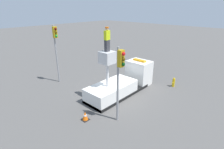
# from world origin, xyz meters

# --- Properties ---
(ground_plane) EXTENTS (120.00, 120.00, 0.00)m
(ground_plane) POSITION_xyz_m (0.00, 0.00, 0.00)
(ground_plane) COLOR #565451
(bucket_truck) EXTENTS (6.91, 2.16, 4.00)m
(bucket_truck) POSITION_xyz_m (0.60, 0.00, 0.85)
(bucket_truck) COLOR black
(bucket_truck) RESTS_ON ground
(worker) EXTENTS (0.40, 0.26, 1.75)m
(worker) POSITION_xyz_m (-1.29, 0.00, 4.88)
(worker) COLOR #38383D
(worker) RESTS_ON bucket_truck
(traffic_light_pole) EXTENTS (0.34, 0.57, 4.94)m
(traffic_light_pole) POSITION_xyz_m (-2.79, -2.50, 3.50)
(traffic_light_pole) COLOR gray
(traffic_light_pole) RESTS_ON ground
(traffic_light_across) EXTENTS (0.34, 0.57, 5.55)m
(traffic_light_across) POSITION_xyz_m (-1.97, 5.94, 3.92)
(traffic_light_across) COLOR gray
(traffic_light_across) RESTS_ON ground
(fire_hydrant) EXTENTS (0.48, 0.24, 0.89)m
(fire_hydrant) POSITION_xyz_m (4.70, -2.82, 0.43)
(fire_hydrant) COLOR gold
(fire_hydrant) RESTS_ON ground
(traffic_cone_rear) EXTENTS (0.47, 0.47, 0.63)m
(traffic_cone_rear) POSITION_xyz_m (-4.25, -0.79, 0.30)
(traffic_cone_rear) COLOR black
(traffic_cone_rear) RESTS_ON ground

